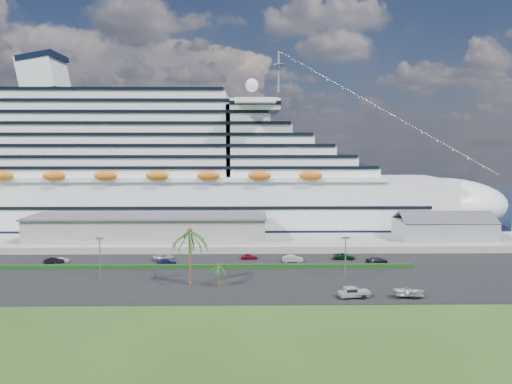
{
  "coord_description": "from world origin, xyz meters",
  "views": [
    {
      "loc": [
        1.06,
        -87.85,
        26.63
      ],
      "look_at": [
        2.74,
        30.0,
        15.09
      ],
      "focal_mm": 35.0,
      "sensor_mm": 36.0,
      "label": 1
    }
  ],
  "objects_px": {
    "cruise_ship": "(175,176)",
    "boat_trailer": "(409,291)",
    "pickup_truck": "(354,292)"
  },
  "relations": [
    {
      "from": "cruise_ship",
      "to": "boat_trailer",
      "type": "bearing_deg",
      "value": -53.88
    },
    {
      "from": "cruise_ship",
      "to": "pickup_truck",
      "type": "distance_m",
      "value": 81.18
    },
    {
      "from": "pickup_truck",
      "to": "boat_trailer",
      "type": "relative_size",
      "value": 0.89
    },
    {
      "from": "cruise_ship",
      "to": "boat_trailer",
      "type": "relative_size",
      "value": 31.25
    },
    {
      "from": "cruise_ship",
      "to": "pickup_truck",
      "type": "height_order",
      "value": "cruise_ship"
    },
    {
      "from": "cruise_ship",
      "to": "pickup_truck",
      "type": "xyz_separation_m",
      "value": [
        40.56,
        -68.58,
        -15.58
      ]
    },
    {
      "from": "boat_trailer",
      "to": "cruise_ship",
      "type": "bearing_deg",
      "value": 126.12
    },
    {
      "from": "pickup_truck",
      "to": "boat_trailer",
      "type": "distance_m",
      "value": 9.57
    },
    {
      "from": "cruise_ship",
      "to": "pickup_truck",
      "type": "bearing_deg",
      "value": -59.4
    },
    {
      "from": "pickup_truck",
      "to": "boat_trailer",
      "type": "height_order",
      "value": "pickup_truck"
    }
  ]
}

